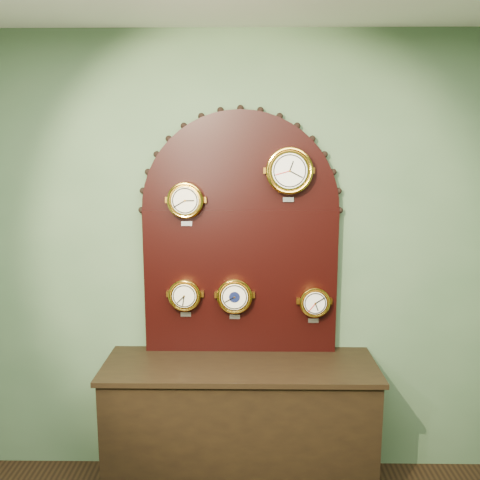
{
  "coord_description": "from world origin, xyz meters",
  "views": [
    {
      "loc": [
        0.04,
        -0.65,
        2.09
      ],
      "look_at": [
        0.0,
        2.25,
        1.58
      ],
      "focal_mm": 38.23,
      "sensor_mm": 36.0,
      "label": 1
    }
  ],
  "objects_px": {
    "shop_counter": "(240,430)",
    "arabic_clock": "(289,171)",
    "hygrometer": "(185,295)",
    "barometer": "(235,296)",
    "display_board": "(240,227)",
    "tide_clock": "(315,302)",
    "roman_clock": "(186,200)"
  },
  "relations": [
    {
      "from": "shop_counter",
      "to": "roman_clock",
      "type": "bearing_deg",
      "value": 154.86
    },
    {
      "from": "shop_counter",
      "to": "roman_clock",
      "type": "distance_m",
      "value": 1.44
    },
    {
      "from": "display_board",
      "to": "barometer",
      "type": "relative_size",
      "value": 5.66
    },
    {
      "from": "shop_counter",
      "to": "arabic_clock",
      "type": "height_order",
      "value": "arabic_clock"
    },
    {
      "from": "roman_clock",
      "to": "tide_clock",
      "type": "xyz_separation_m",
      "value": [
        0.79,
        0.0,
        -0.63
      ]
    },
    {
      "from": "shop_counter",
      "to": "arabic_clock",
      "type": "relative_size",
      "value": 4.89
    },
    {
      "from": "shop_counter",
      "to": "hygrometer",
      "type": "bearing_deg",
      "value": 155.79
    },
    {
      "from": "arabic_clock",
      "to": "tide_clock",
      "type": "xyz_separation_m",
      "value": [
        0.17,
        0.0,
        -0.8
      ]
    },
    {
      "from": "hygrometer",
      "to": "barometer",
      "type": "relative_size",
      "value": 0.93
    },
    {
      "from": "display_board",
      "to": "arabic_clock",
      "type": "distance_m",
      "value": 0.46
    },
    {
      "from": "display_board",
      "to": "barometer",
      "type": "xyz_separation_m",
      "value": [
        -0.03,
        -0.07,
        -0.42
      ]
    },
    {
      "from": "display_board",
      "to": "hygrometer",
      "type": "relative_size",
      "value": 6.08
    },
    {
      "from": "arabic_clock",
      "to": "hygrometer",
      "type": "height_order",
      "value": "arabic_clock"
    },
    {
      "from": "display_board",
      "to": "tide_clock",
      "type": "bearing_deg",
      "value": -8.14
    },
    {
      "from": "barometer",
      "to": "display_board",
      "type": "bearing_deg",
      "value": 62.29
    },
    {
      "from": "barometer",
      "to": "tide_clock",
      "type": "distance_m",
      "value": 0.49
    },
    {
      "from": "shop_counter",
      "to": "roman_clock",
      "type": "relative_size",
      "value": 5.96
    },
    {
      "from": "display_board",
      "to": "arabic_clock",
      "type": "height_order",
      "value": "display_board"
    },
    {
      "from": "hygrometer",
      "to": "tide_clock",
      "type": "distance_m",
      "value": 0.8
    },
    {
      "from": "display_board",
      "to": "hygrometer",
      "type": "bearing_deg",
      "value": -169.12
    },
    {
      "from": "roman_clock",
      "to": "hygrometer",
      "type": "distance_m",
      "value": 0.59
    },
    {
      "from": "arabic_clock",
      "to": "hygrometer",
      "type": "xyz_separation_m",
      "value": [
        -0.63,
        0.0,
        -0.76
      ]
    },
    {
      "from": "shop_counter",
      "to": "barometer",
      "type": "distance_m",
      "value": 0.82
    },
    {
      "from": "roman_clock",
      "to": "arabic_clock",
      "type": "distance_m",
      "value": 0.64
    },
    {
      "from": "barometer",
      "to": "hygrometer",
      "type": "bearing_deg",
      "value": 179.88
    },
    {
      "from": "arabic_clock",
      "to": "shop_counter",
      "type": "bearing_deg",
      "value": -152.22
    },
    {
      "from": "hygrometer",
      "to": "tide_clock",
      "type": "xyz_separation_m",
      "value": [
        0.8,
        0.0,
        -0.04
      ]
    },
    {
      "from": "display_board",
      "to": "hygrometer",
      "type": "height_order",
      "value": "display_board"
    },
    {
      "from": "barometer",
      "to": "tide_clock",
      "type": "xyz_separation_m",
      "value": [
        0.49,
        0.0,
        -0.04
      ]
    },
    {
      "from": "tide_clock",
      "to": "hygrometer",
      "type": "bearing_deg",
      "value": -179.98
    },
    {
      "from": "shop_counter",
      "to": "display_board",
      "type": "bearing_deg",
      "value": 90.0
    },
    {
      "from": "display_board",
      "to": "arabic_clock",
      "type": "bearing_deg",
      "value": -13.21
    }
  ]
}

